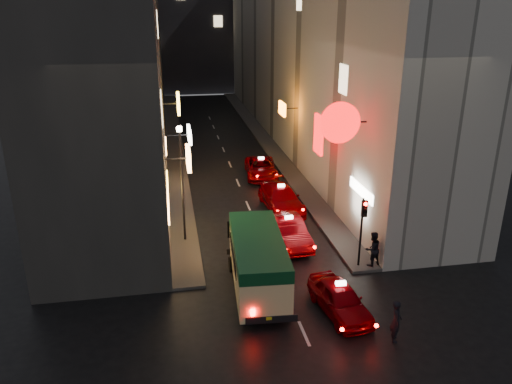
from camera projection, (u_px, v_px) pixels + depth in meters
building_left at (124, 43)px, 42.66m from camera, size 7.61×52.00×18.00m
building_right at (305, 41)px, 45.32m from camera, size 8.41×52.00×18.00m
building_far at (194, 13)px, 72.79m from camera, size 30.00×10.00×22.00m
sidewalk_left at (174, 142)px, 46.42m from camera, size 1.50×52.00×0.15m
sidewalk_right at (264, 138)px, 47.83m from camera, size 1.50×52.00×0.15m
minibus at (258, 258)px, 21.89m from camera, size 2.53×6.21×2.62m
taxi_near at (340, 297)px, 20.58m from camera, size 2.64×5.02×1.69m
taxi_second at (289, 229)px, 26.65m from camera, size 2.52×5.36×1.83m
taxi_third at (281, 196)px, 31.17m from camera, size 2.57×5.53×1.88m
taxi_far at (261, 167)px, 37.13m from camera, size 2.46×5.10×1.74m
pedestrian_crossing at (396, 318)px, 18.81m from camera, size 0.58×0.73×1.93m
pedestrian_sidewalk at (373, 247)px, 24.02m from camera, size 0.84×0.65×1.97m
traffic_light at (363, 218)px, 23.35m from camera, size 0.26×0.43×3.50m
lamp_post at (182, 177)px, 25.80m from camera, size 0.28×0.28×6.22m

